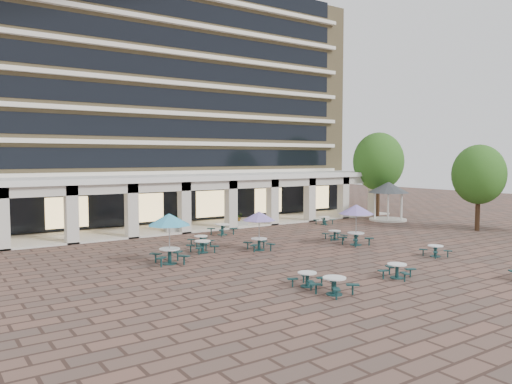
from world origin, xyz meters
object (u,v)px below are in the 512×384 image
picnic_table_0 (334,284)px  picnic_table_1 (307,278)px  planter_left (174,226)px  gazebo (388,192)px  planter_right (239,222)px

picnic_table_0 → picnic_table_1: size_ratio=1.05×
picnic_table_0 → planter_left: (1.79, 19.85, 0.13)m
gazebo → picnic_table_0: bearing=-143.9°
gazebo → planter_right: 14.56m
picnic_table_1 → gazebo: gazebo is taller
picnic_table_0 → planter_left: bearing=76.7°
picnic_table_0 → planter_left: 19.93m
planter_left → planter_right: planter_left is taller
picnic_table_0 → gazebo: bearing=27.9°
picnic_table_1 → planter_left: (1.89, 18.17, 0.19)m
picnic_table_1 → planter_right: 19.78m
picnic_table_1 → planter_left: bearing=64.8°
planter_left → planter_right: bearing=0.0°
planter_left → planter_right: 5.92m
gazebo → planter_left: bearing=168.0°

